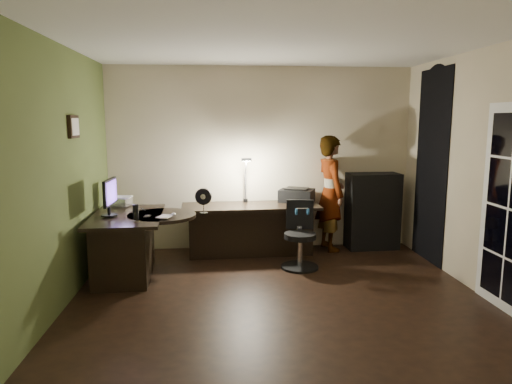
{
  "coord_description": "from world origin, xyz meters",
  "views": [
    {
      "loc": [
        -0.65,
        -4.76,
        1.92
      ],
      "look_at": [
        -0.15,
        1.05,
        1.0
      ],
      "focal_mm": 32.0,
      "sensor_mm": 36.0,
      "label": 1
    }
  ],
  "objects": [
    {
      "name": "floor",
      "position": [
        0.0,
        0.0,
        -0.01
      ],
      "size": [
        4.5,
        4.0,
        0.01
      ],
      "primitive_type": "cube",
      "color": "black",
      "rests_on": "ground"
    },
    {
      "name": "phone",
      "position": [
        -1.48,
        0.59,
        0.8
      ],
      "size": [
        0.07,
        0.13,
        0.01
      ],
      "primitive_type": "cube",
      "rotation": [
        0.0,
        0.0,
        -0.07
      ],
      "color": "black",
      "rests_on": "desk_left"
    },
    {
      "name": "ceiling",
      "position": [
        0.0,
        0.0,
        2.71
      ],
      "size": [
        4.5,
        4.0,
        0.01
      ],
      "primitive_type": "cube",
      "color": "silver",
      "rests_on": "floor"
    },
    {
      "name": "notepad",
      "position": [
        -1.27,
        0.55,
        0.8
      ],
      "size": [
        0.2,
        0.24,
        0.01
      ],
      "primitive_type": "cube",
      "rotation": [
        0.0,
        0.0,
        -0.32
      ],
      "color": "silver",
      "rests_on": "desk_left"
    },
    {
      "name": "laptop",
      "position": [
        -1.93,
        1.31,
        1.01
      ],
      "size": [
        0.33,
        0.31,
        0.21
      ],
      "primitive_type": "cube",
      "rotation": [
        0.0,
        0.0,
        -0.08
      ],
      "color": "silver",
      "rests_on": "laptop_stand"
    },
    {
      "name": "pen",
      "position": [
        -1.58,
        0.99,
        0.8
      ],
      "size": [
        0.08,
        0.14,
        0.01
      ],
      "primitive_type": "cube",
      "rotation": [
        0.0,
        0.0,
        0.48
      ],
      "color": "black",
      "rests_on": "desk_left"
    },
    {
      "name": "desk_lamp",
      "position": [
        -0.24,
        1.83,
        1.08
      ],
      "size": [
        0.23,
        0.36,
        0.73
      ],
      "primitive_type": "cube",
      "rotation": [
        0.0,
        0.0,
        -0.18
      ],
      "color": "black",
      "rests_on": "desk_right"
    },
    {
      "name": "desk_fan",
      "position": [
        -0.83,
        1.1,
        0.89
      ],
      "size": [
        0.24,
        0.16,
        0.33
      ],
      "primitive_type": "cube",
      "rotation": [
        0.0,
        0.0,
        -0.2
      ],
      "color": "black",
      "rests_on": "desk_right"
    },
    {
      "name": "mouse",
      "position": [
        -1.17,
        0.62,
        0.81
      ],
      "size": [
        0.06,
        0.08,
        0.03
      ],
      "primitive_type": "ellipsoid",
      "rotation": [
        0.0,
        0.0,
        -0.0
      ],
      "color": "silver",
      "rests_on": "desk_left"
    },
    {
      "name": "wall_left",
      "position": [
        -2.25,
        0.0,
        1.35
      ],
      "size": [
        0.01,
        4.0,
        2.7
      ],
      "primitive_type": "cube",
      "color": "#C3B694",
      "rests_on": "floor"
    },
    {
      "name": "cabinet",
      "position": [
        1.67,
        1.78,
        0.57
      ],
      "size": [
        0.77,
        0.4,
        1.14
      ],
      "primitive_type": "cube",
      "rotation": [
        0.0,
        0.0,
        0.03
      ],
      "color": "black",
      "rests_on": "floor"
    },
    {
      "name": "wall_right",
      "position": [
        2.25,
        0.0,
        1.35
      ],
      "size": [
        0.01,
        4.0,
        2.7
      ],
      "primitive_type": "cube",
      "color": "#C3B694",
      "rests_on": "floor"
    },
    {
      "name": "person",
      "position": [
        1.02,
        1.78,
        0.85
      ],
      "size": [
        0.5,
        0.67,
        1.7
      ],
      "primitive_type": "imported",
      "rotation": [
        0.0,
        0.0,
        1.74
      ],
      "color": "#D8A88C",
      "rests_on": "floor"
    },
    {
      "name": "headphones",
      "position": [
        0.44,
        0.93,
        0.76
      ],
      "size": [
        0.2,
        0.09,
        0.09
      ],
      "primitive_type": "cube",
      "rotation": [
        0.0,
        0.0,
        -0.05
      ],
      "color": "navy",
      "rests_on": "desk_right"
    },
    {
      "name": "laptop_stand",
      "position": [
        -1.93,
        1.31,
        0.85
      ],
      "size": [
        0.3,
        0.27,
        0.1
      ],
      "primitive_type": "cube",
      "rotation": [
        0.0,
        0.0,
        -0.29
      ],
      "color": "silver",
      "rests_on": "desk_left"
    },
    {
      "name": "wall_back",
      "position": [
        0.0,
        2.0,
        1.35
      ],
      "size": [
        4.5,
        0.01,
        2.7
      ],
      "primitive_type": "cube",
      "color": "#C3B694",
      "rests_on": "floor"
    },
    {
      "name": "arched_doorway",
      "position": [
        2.24,
        1.15,
        1.3
      ],
      "size": [
        0.01,
        0.9,
        2.6
      ],
      "primitive_type": "cube",
      "color": "black",
      "rests_on": "floor"
    },
    {
      "name": "french_door",
      "position": [
        2.24,
        -0.55,
        1.05
      ],
      "size": [
        0.02,
        0.92,
        2.1
      ],
      "primitive_type": "cube",
      "color": "white",
      "rests_on": "floor"
    },
    {
      "name": "desk_right",
      "position": [
        -0.18,
        1.58,
        0.36
      ],
      "size": [
        1.97,
        0.75,
        0.73
      ],
      "primitive_type": "cube",
      "rotation": [
        0.0,
        0.0,
        0.04
      ],
      "color": "black",
      "rests_on": "floor"
    },
    {
      "name": "wall_front",
      "position": [
        0.0,
        -2.0,
        1.35
      ],
      "size": [
        4.5,
        0.01,
        2.7
      ],
      "primitive_type": "cube",
      "color": "#C3B694",
      "rests_on": "floor"
    },
    {
      "name": "speaker",
      "position": [
        -1.58,
        0.43,
        0.89
      ],
      "size": [
        0.07,
        0.07,
        0.17
      ],
      "primitive_type": "cylinder",
      "rotation": [
        0.0,
        0.0,
        -0.11
      ],
      "color": "black",
      "rests_on": "desk_left"
    },
    {
      "name": "green_wall_overlay",
      "position": [
        -2.24,
        0.0,
        1.35
      ],
      "size": [
        0.0,
        4.0,
        2.7
      ],
      "primitive_type": "cube",
      "color": "#4E5F2D",
      "rests_on": "floor"
    },
    {
      "name": "office_chair",
      "position": [
        0.42,
        0.92,
        0.44
      ],
      "size": [
        0.55,
        0.55,
        0.88
      ],
      "primitive_type": "cube",
      "rotation": [
        0.0,
        0.0,
        -0.14
      ],
      "color": "black",
      "rests_on": "floor"
    },
    {
      "name": "monitor",
      "position": [
        -1.93,
        0.66,
        0.96
      ],
      "size": [
        0.11,
        0.49,
        0.32
      ],
      "primitive_type": "cube",
      "rotation": [
        0.0,
        0.0,
        -0.03
      ],
      "color": "black",
      "rests_on": "desk_left"
    },
    {
      "name": "framed_picture",
      "position": [
        -2.22,
        0.45,
        1.85
      ],
      "size": [
        0.04,
        0.3,
        0.25
      ],
      "primitive_type": "cube",
      "color": "black",
      "rests_on": "wall_left"
    },
    {
      "name": "printer",
      "position": [
        0.52,
        1.8,
        0.83
      ],
      "size": [
        0.59,
        0.53,
        0.21
      ],
      "primitive_type": "cube",
      "rotation": [
        0.0,
        0.0,
        -0.4
      ],
      "color": "black",
      "rests_on": "desk_right"
    },
    {
      "name": "desk_left",
      "position": [
        -1.75,
        0.78,
        0.39
      ],
      "size": [
        0.9,
        1.4,
        0.78
      ],
      "primitive_type": "cube",
      "rotation": [
        0.0,
        0.0,
        0.05
      ],
      "color": "black",
      "rests_on": "floor"
    }
  ]
}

